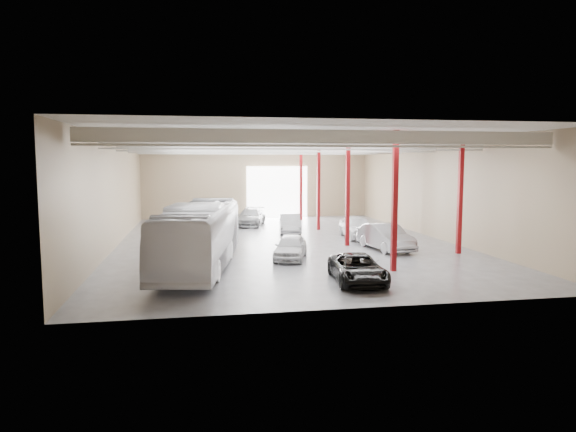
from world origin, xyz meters
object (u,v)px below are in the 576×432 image
object	(u,v)px
black_sedan	(358,269)
car_row_c	(251,217)
coach_bus	(200,236)
car_right_far	(357,227)
car_row_b	(290,223)
car_row_a	(291,247)
car_right_near	(385,237)

from	to	relation	value
black_sedan	car_row_c	world-z (taller)	car_row_c
coach_bus	car_right_far	xyz separation A→B (m)	(11.23, 8.66, -0.88)
black_sedan	car_row_b	size ratio (longest dim) A/B	1.03
car_row_a	car_right_near	world-z (taller)	car_right_near
car_row_a	car_row_c	size ratio (longest dim) A/B	0.80
car_row_b	car_right_near	world-z (taller)	car_right_near
coach_bus	car_row_a	size ratio (longest dim) A/B	3.01
black_sedan	car_row_b	xyz separation A→B (m)	(-0.07, 16.60, 0.09)
car_row_b	car_right_near	xyz separation A→B (m)	(4.46, -8.55, 0.08)
car_right_near	car_right_far	world-z (taller)	car_right_near
car_row_a	car_row_b	bearing A→B (deg)	97.48
black_sedan	car_row_c	bearing A→B (deg)	101.75
black_sedan	car_right_far	distance (m)	13.91
car_row_a	car_row_c	world-z (taller)	car_row_c
car_row_b	car_right_far	xyz separation A→B (m)	(4.32, -3.35, 0.07)
black_sedan	car_row_c	distance (m)	21.95
car_row_b	car_row_a	bearing A→B (deg)	-92.51
car_row_a	car_row_b	world-z (taller)	car_row_b
car_row_c	car_right_far	xyz separation A→B (m)	(6.78, -8.55, 0.08)
black_sedan	car_row_b	distance (m)	16.60
coach_bus	car_row_a	xyz separation A→B (m)	(5.02, 1.51, -1.00)
black_sedan	car_right_near	world-z (taller)	car_right_near
car_row_c	car_right_far	world-z (taller)	car_right_far
car_right_far	coach_bus	bearing A→B (deg)	-139.99
coach_bus	car_row_b	xyz separation A→B (m)	(6.91, 12.01, -0.95)
black_sedan	car_right_near	xyz separation A→B (m)	(4.40, 8.05, 0.17)
car_row_a	car_right_far	distance (m)	9.46
car_row_b	car_right_near	bearing A→B (deg)	-54.75
black_sedan	car_right_far	world-z (taller)	car_right_far
coach_bus	car_right_near	world-z (taller)	coach_bus
car_row_a	car_row_c	bearing A→B (deg)	109.80
car_row_a	car_right_near	bearing A→B (deg)	34.70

